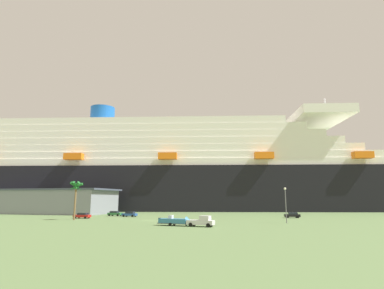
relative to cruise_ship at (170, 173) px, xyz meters
name	(u,v)px	position (x,y,z in m)	size (l,w,h in m)	color
ground_plane	(173,215)	(8.90, -35.76, -17.90)	(600.00, 600.00, 0.00)	#567042
cruise_ship	(170,173)	(0.00, 0.00, 0.00)	(280.32, 60.17, 58.22)	black
terminal_building	(34,201)	(-46.98, -33.84, -13.29)	(66.33, 26.64, 9.17)	gray
pickup_truck	(202,221)	(24.43, -81.26, -16.86)	(5.91, 3.24, 2.20)	silver
small_boat_on_trailer	(177,221)	(18.99, -80.01, -16.94)	(8.59, 3.54, 2.15)	#595960
palm_tree	(76,188)	(-11.44, -66.87, -9.59)	(3.69, 3.54, 10.24)	brown
street_lamp	(286,200)	(42.96, -69.64, -12.58)	(0.56, 0.56, 8.20)	slate
parked_car_green_wagon	(115,213)	(-8.13, -47.18, -17.07)	(4.94, 2.68, 1.58)	#2D723F
parked_car_red_hatchback	(82,215)	(-12.44, -60.56, -17.07)	(4.82, 2.38, 1.58)	red
parked_car_black_coupe	(292,215)	(47.71, -49.10, -17.07)	(4.51, 2.35, 1.58)	black
parked_car_blue_suv	(130,214)	(-1.76, -50.82, -17.07)	(4.85, 2.61, 1.58)	#264C99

